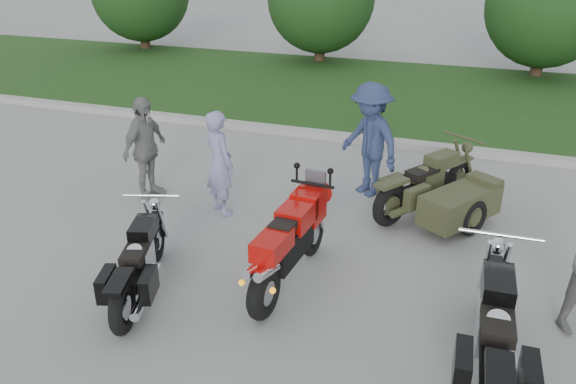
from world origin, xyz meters
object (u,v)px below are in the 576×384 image
(person_stripe, at_px, (219,163))
(person_denim, at_px, (370,140))
(cruiser_sidecar, at_px, (444,197))
(person_back, at_px, (145,149))
(cruiser_left, at_px, (139,266))
(sportbike_red, at_px, (289,242))
(cruiser_right, at_px, (494,341))

(person_stripe, xyz_separation_m, person_denim, (2.07, 1.52, 0.12))
(person_stripe, bearing_deg, cruiser_sidecar, -133.07)
(cruiser_sidecar, distance_m, person_back, 4.91)
(cruiser_left, xyz_separation_m, person_stripe, (-0.08, 2.46, 0.43))
(cruiser_left, relative_size, person_stripe, 1.24)
(cruiser_sidecar, bearing_deg, person_back, -138.86)
(sportbike_red, bearing_deg, person_stripe, 141.36)
(cruiser_right, xyz_separation_m, cruiser_sidecar, (-0.79, 3.40, -0.07))
(person_back, bearing_deg, cruiser_left, -145.20)
(person_stripe, relative_size, person_denim, 0.87)
(cruiser_left, xyz_separation_m, cruiser_sidecar, (3.33, 3.30, 0.00))
(person_back, bearing_deg, cruiser_sidecar, -76.84)
(sportbike_red, height_order, person_denim, person_denim)
(cruiser_left, height_order, person_stripe, person_stripe)
(sportbike_red, height_order, cruiser_left, sportbike_red)
(person_stripe, distance_m, person_back, 1.43)
(person_stripe, bearing_deg, cruiser_left, 124.84)
(cruiser_left, bearing_deg, cruiser_sidecar, 26.86)
(cruiser_right, distance_m, person_stripe, 4.93)
(sportbike_red, xyz_separation_m, person_denim, (0.34, 3.12, 0.36))
(sportbike_red, bearing_deg, cruiser_sidecar, 59.55)
(person_denim, bearing_deg, cruiser_sidecar, 9.65)
(sportbike_red, relative_size, cruiser_left, 1.06)
(person_denim, bearing_deg, cruiser_left, -80.32)
(sportbike_red, height_order, cruiser_sidecar, sportbike_red)
(cruiser_right, height_order, person_denim, person_denim)
(sportbike_red, xyz_separation_m, person_stripe, (-1.73, 1.60, 0.23))
(person_stripe, bearing_deg, cruiser_right, -178.33)
(sportbike_red, relative_size, cruiser_sidecar, 1.00)
(cruiser_sidecar, bearing_deg, person_stripe, -133.53)
(cruiser_right, height_order, cruiser_sidecar, cruiser_right)
(person_back, bearing_deg, person_stripe, -90.06)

